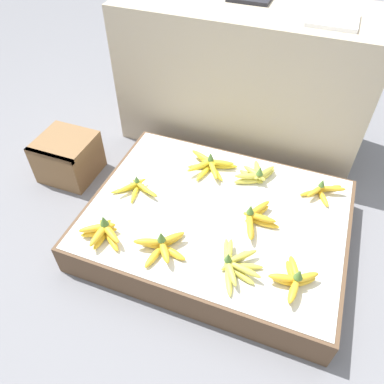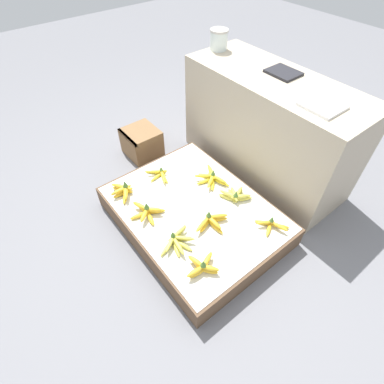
{
  "view_description": "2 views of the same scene",
  "coord_description": "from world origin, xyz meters",
  "px_view_note": "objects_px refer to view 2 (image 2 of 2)",
  "views": [
    {
      "loc": [
        0.3,
        -1.12,
        1.48
      ],
      "look_at": [
        -0.14,
        0.04,
        0.22
      ],
      "focal_mm": 35.0,
      "sensor_mm": 36.0,
      "label": 1
    },
    {
      "loc": [
        1.05,
        -0.84,
        1.74
      ],
      "look_at": [
        -0.09,
        0.05,
        0.22
      ],
      "focal_mm": 28.0,
      "sensor_mm": 36.0,
      "label": 2
    }
  ],
  "objects_px": {
    "wooden_crate": "(142,142)",
    "banana_bunch_back_midleft": "(212,178)",
    "banana_bunch_middle_left": "(159,174)",
    "glass_jar": "(219,39)",
    "foam_tray_white": "(322,105)",
    "banana_bunch_front_left": "(123,191)",
    "banana_bunch_front_midright": "(177,241)",
    "banana_bunch_front_right": "(202,266)",
    "banana_bunch_back_midright": "(235,196)",
    "banana_bunch_front_midleft": "(147,212)",
    "banana_bunch_back_right": "(271,225)",
    "banana_bunch_middle_midright": "(211,221)"
  },
  "relations": [
    {
      "from": "wooden_crate",
      "to": "banana_bunch_back_midleft",
      "type": "relative_size",
      "value": 1.1
    },
    {
      "from": "wooden_crate",
      "to": "banana_bunch_middle_left",
      "type": "xyz_separation_m",
      "value": [
        0.51,
        -0.15,
        0.07
      ]
    },
    {
      "from": "glass_jar",
      "to": "foam_tray_white",
      "type": "height_order",
      "value": "glass_jar"
    },
    {
      "from": "banana_bunch_front_left",
      "to": "banana_bunch_front_midright",
      "type": "xyz_separation_m",
      "value": [
        0.58,
        0.05,
        -0.01
      ]
    },
    {
      "from": "banana_bunch_middle_left",
      "to": "glass_jar",
      "type": "height_order",
      "value": "glass_jar"
    },
    {
      "from": "banana_bunch_front_right",
      "to": "glass_jar",
      "type": "relative_size",
      "value": 1.48
    },
    {
      "from": "banana_bunch_back_midright",
      "to": "glass_jar",
      "type": "relative_size",
      "value": 1.29
    },
    {
      "from": "banana_bunch_front_midleft",
      "to": "foam_tray_white",
      "type": "relative_size",
      "value": 1.05
    },
    {
      "from": "glass_jar",
      "to": "banana_bunch_middle_left",
      "type": "bearing_deg",
      "value": -68.57
    },
    {
      "from": "banana_bunch_back_midright",
      "to": "banana_bunch_back_right",
      "type": "bearing_deg",
      "value": 1.3
    },
    {
      "from": "banana_bunch_front_midright",
      "to": "banana_bunch_back_midright",
      "type": "bearing_deg",
      "value": 95.09
    },
    {
      "from": "banana_bunch_front_right",
      "to": "banana_bunch_front_midleft",
      "type": "bearing_deg",
      "value": -176.52
    },
    {
      "from": "banana_bunch_front_midleft",
      "to": "foam_tray_white",
      "type": "xyz_separation_m",
      "value": [
        0.43,
        1.03,
        0.61
      ]
    },
    {
      "from": "banana_bunch_front_right",
      "to": "banana_bunch_middle_left",
      "type": "relative_size",
      "value": 0.92
    },
    {
      "from": "banana_bunch_middle_midright",
      "to": "glass_jar",
      "type": "relative_size",
      "value": 1.75
    },
    {
      "from": "banana_bunch_front_left",
      "to": "foam_tray_white",
      "type": "distance_m",
      "value": 1.4
    },
    {
      "from": "banana_bunch_back_midright",
      "to": "foam_tray_white",
      "type": "relative_size",
      "value": 0.84
    },
    {
      "from": "banana_bunch_front_left",
      "to": "banana_bunch_back_midright",
      "type": "height_order",
      "value": "banana_bunch_front_left"
    },
    {
      "from": "wooden_crate",
      "to": "banana_bunch_front_right",
      "type": "height_order",
      "value": "banana_bunch_front_right"
    },
    {
      "from": "banana_bunch_middle_midright",
      "to": "banana_bunch_back_midleft",
      "type": "bearing_deg",
      "value": 138.97
    },
    {
      "from": "banana_bunch_middle_midright",
      "to": "banana_bunch_front_left",
      "type": "bearing_deg",
      "value": -152.33
    },
    {
      "from": "banana_bunch_front_midleft",
      "to": "glass_jar",
      "type": "distance_m",
      "value": 1.43
    },
    {
      "from": "banana_bunch_front_left",
      "to": "foam_tray_white",
      "type": "bearing_deg",
      "value": 56.76
    },
    {
      "from": "banana_bunch_front_right",
      "to": "banana_bunch_front_midright",
      "type": "bearing_deg",
      "value": -177.64
    },
    {
      "from": "banana_bunch_back_midleft",
      "to": "glass_jar",
      "type": "relative_size",
      "value": 1.81
    },
    {
      "from": "banana_bunch_middle_left",
      "to": "glass_jar",
      "type": "bearing_deg",
      "value": 111.43
    },
    {
      "from": "banana_bunch_front_midleft",
      "to": "banana_bunch_back_right",
      "type": "xyz_separation_m",
      "value": [
        0.59,
        0.58,
        -0.01
      ]
    },
    {
      "from": "wooden_crate",
      "to": "banana_bunch_front_midright",
      "type": "height_order",
      "value": "banana_bunch_front_midright"
    },
    {
      "from": "banana_bunch_front_midleft",
      "to": "banana_bunch_middle_midright",
      "type": "xyz_separation_m",
      "value": [
        0.33,
        0.29,
        0.0
      ]
    },
    {
      "from": "banana_bunch_back_midright",
      "to": "banana_bunch_back_right",
      "type": "xyz_separation_m",
      "value": [
        0.33,
        0.01,
        -0.01
      ]
    },
    {
      "from": "banana_bunch_front_left",
      "to": "banana_bunch_front_right",
      "type": "distance_m",
      "value": 0.81
    },
    {
      "from": "banana_bunch_front_midright",
      "to": "banana_bunch_back_midright",
      "type": "relative_size",
      "value": 1.41
    },
    {
      "from": "banana_bunch_middle_midright",
      "to": "glass_jar",
      "type": "distance_m",
      "value": 1.41
    },
    {
      "from": "banana_bunch_middle_midright",
      "to": "banana_bunch_back_midleft",
      "type": "height_order",
      "value": "banana_bunch_middle_midright"
    },
    {
      "from": "banana_bunch_front_left",
      "to": "banana_bunch_front_midleft",
      "type": "relative_size",
      "value": 0.89
    },
    {
      "from": "banana_bunch_middle_midright",
      "to": "glass_jar",
      "type": "xyz_separation_m",
      "value": [
        -0.92,
        0.83,
        0.68
      ]
    },
    {
      "from": "banana_bunch_front_left",
      "to": "banana_bunch_front_right",
      "type": "height_order",
      "value": "banana_bunch_front_left"
    },
    {
      "from": "wooden_crate",
      "to": "foam_tray_white",
      "type": "xyz_separation_m",
      "value": [
        1.2,
        0.6,
        0.7
      ]
    },
    {
      "from": "wooden_crate",
      "to": "banana_bunch_middle_left",
      "type": "bearing_deg",
      "value": -16.08
    },
    {
      "from": "banana_bunch_middle_midright",
      "to": "banana_bunch_back_right",
      "type": "xyz_separation_m",
      "value": [
        0.26,
        0.29,
        -0.01
      ]
    },
    {
      "from": "foam_tray_white",
      "to": "glass_jar",
      "type": "bearing_deg",
      "value": 175.24
    },
    {
      "from": "wooden_crate",
      "to": "banana_bunch_front_midright",
      "type": "bearing_deg",
      "value": -20.37
    },
    {
      "from": "glass_jar",
      "to": "banana_bunch_back_midleft",
      "type": "bearing_deg",
      "value": -42.37
    },
    {
      "from": "banana_bunch_back_midleft",
      "to": "banana_bunch_back_right",
      "type": "distance_m",
      "value": 0.57
    },
    {
      "from": "banana_bunch_front_left",
      "to": "banana_bunch_back_midleft",
      "type": "relative_size",
      "value": 0.8
    },
    {
      "from": "banana_bunch_front_right",
      "to": "foam_tray_white",
      "type": "bearing_deg",
      "value": 96.8
    },
    {
      "from": "wooden_crate",
      "to": "banana_bunch_front_midright",
      "type": "relative_size",
      "value": 1.09
    },
    {
      "from": "banana_bunch_back_right",
      "to": "foam_tray_white",
      "type": "relative_size",
      "value": 0.92
    },
    {
      "from": "banana_bunch_back_midright",
      "to": "wooden_crate",
      "type": "bearing_deg",
      "value": -172.13
    },
    {
      "from": "banana_bunch_front_midleft",
      "to": "banana_bunch_back_right",
      "type": "height_order",
      "value": "banana_bunch_front_midleft"
    }
  ]
}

